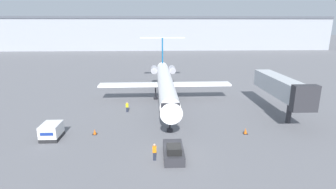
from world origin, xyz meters
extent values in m
plane|color=slate|center=(0.00, 0.00, 0.00)|extent=(600.00, 600.00, 0.00)
cube|color=#9EA3AD|center=(0.00, 120.00, 8.00)|extent=(180.00, 16.00, 15.99)
cube|color=#4C515B|center=(0.00, 120.00, 16.59)|extent=(180.00, 16.80, 1.20)
cylinder|color=white|center=(-0.10, 20.33, 3.52)|extent=(2.83, 28.42, 2.66)
cone|color=white|center=(-0.01, 5.07, 3.52)|extent=(2.68, 2.15, 2.66)
cube|color=black|center=(-0.01, 5.92, 3.99)|extent=(2.27, 0.71, 0.44)
cone|color=white|center=(-0.19, 36.00, 3.52)|extent=(2.41, 2.94, 2.40)
cube|color=#0C5999|center=(-0.10, 20.33, 2.65)|extent=(2.55, 25.58, 0.20)
cube|color=white|center=(6.48, 21.79, 2.92)|extent=(10.53, 2.59, 0.36)
cube|color=white|center=(-6.69, 21.71, 2.92)|extent=(10.53, 2.59, 0.36)
cylinder|color=#ADADB7|center=(1.80, 32.27, 3.85)|extent=(1.43, 3.37, 1.41)
cylinder|color=#ADADB7|center=(-2.14, 32.25, 3.85)|extent=(1.43, 3.37, 1.41)
cube|color=#0C5999|center=(-0.19, 36.58, 7.66)|extent=(0.25, 2.20, 5.62)
cube|color=white|center=(-0.19, 36.58, 10.47)|extent=(10.13, 1.86, 0.20)
cylinder|color=black|center=(-0.02, 7.13, 1.09)|extent=(0.24, 0.24, 2.19)
cylinder|color=black|center=(-0.02, 7.13, 0.20)|extent=(0.80, 0.80, 0.40)
cylinder|color=black|center=(-1.84, 22.34, 1.09)|extent=(0.24, 0.24, 2.19)
cylinder|color=black|center=(-1.84, 22.34, 0.20)|extent=(0.80, 0.80, 0.40)
cylinder|color=black|center=(1.62, 22.36, 1.09)|extent=(0.24, 0.24, 2.19)
cylinder|color=black|center=(1.62, 22.36, 0.20)|extent=(0.80, 0.80, 0.40)
cube|color=#2D2D33|center=(0.02, 0.50, 0.50)|extent=(2.07, 4.48, 1.00)
cube|color=black|center=(0.02, -0.49, 1.35)|extent=(1.45, 1.61, 0.70)
cube|color=black|center=(0.02, 2.65, 0.35)|extent=(1.86, 0.30, 0.60)
cube|color=#232326|center=(-14.46, 5.70, 0.23)|extent=(2.13, 2.82, 0.45)
cube|color=silver|center=(-14.46, 5.70, 1.17)|extent=(2.13, 2.82, 1.45)
cube|color=navy|center=(-14.46, 4.28, 1.17)|extent=(1.49, 0.04, 0.36)
cube|color=#232838|center=(-1.96, -0.13, 0.44)|extent=(0.32, 0.20, 0.88)
cube|color=orange|center=(-1.96, -0.13, 1.23)|extent=(0.40, 0.24, 0.70)
sphere|color=tan|center=(-1.96, -0.13, 1.70)|extent=(0.26, 0.26, 0.26)
cube|color=#232838|center=(-6.34, 15.26, 0.40)|extent=(0.32, 0.20, 0.79)
cube|color=yellow|center=(-6.34, 15.26, 1.11)|extent=(0.40, 0.24, 0.63)
sphere|color=tan|center=(-6.34, 15.26, 1.54)|extent=(0.23, 0.23, 0.23)
cube|color=black|center=(-9.55, 6.71, 0.02)|extent=(0.56, 0.56, 0.04)
cone|color=orange|center=(-9.55, 6.71, 0.36)|extent=(0.40, 0.40, 0.64)
cube|color=black|center=(9.55, 6.00, 0.02)|extent=(0.56, 0.56, 0.04)
cone|color=orange|center=(9.55, 6.00, 0.41)|extent=(0.40, 0.40, 0.74)
cylinder|color=#2D2D33|center=(16.85, 9.57, 1.60)|extent=(0.70, 0.70, 3.20)
cube|color=#B2B7BC|center=(16.85, 13.54, 4.50)|extent=(2.60, 13.25, 2.60)
cube|color=#2D2D33|center=(16.85, 6.32, 4.50)|extent=(3.20, 1.20, 3.38)
camera|label=1|loc=(-1.68, -24.33, 13.53)|focal=28.00mm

